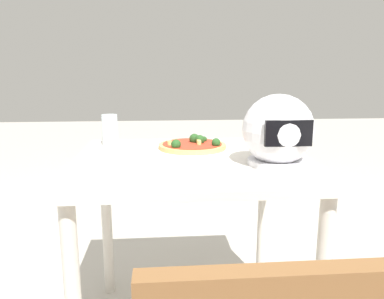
{
  "coord_description": "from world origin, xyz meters",
  "views": [
    {
      "loc": [
        0.11,
        1.4,
        1.11
      ],
      "look_at": [
        -0.01,
        -0.06,
        0.8
      ],
      "focal_mm": 35.14,
      "sensor_mm": 36.0,
      "label": 1
    }
  ],
  "objects_px": {
    "dining_table": "(192,186)",
    "drinking_glass": "(110,130)",
    "pizza": "(193,145)",
    "motorcycle_helmet": "(278,131)"
  },
  "relations": [
    {
      "from": "motorcycle_helmet",
      "to": "dining_table",
      "type": "bearing_deg",
      "value": -23.27
    },
    {
      "from": "drinking_glass",
      "to": "dining_table",
      "type": "bearing_deg",
      "value": 140.51
    },
    {
      "from": "pizza",
      "to": "motorcycle_helmet",
      "type": "xyz_separation_m",
      "value": [
        -0.28,
        0.25,
        0.09
      ]
    },
    {
      "from": "pizza",
      "to": "drinking_glass",
      "type": "distance_m",
      "value": 0.4
    },
    {
      "from": "motorcycle_helmet",
      "to": "drinking_glass",
      "type": "bearing_deg",
      "value": -32.72
    },
    {
      "from": "pizza",
      "to": "drinking_glass",
      "type": "bearing_deg",
      "value": -23.81
    },
    {
      "from": "motorcycle_helmet",
      "to": "drinking_glass",
      "type": "xyz_separation_m",
      "value": [
        0.64,
        -0.41,
        -0.05
      ]
    },
    {
      "from": "dining_table",
      "to": "drinking_glass",
      "type": "distance_m",
      "value": 0.48
    },
    {
      "from": "dining_table",
      "to": "motorcycle_helmet",
      "type": "xyz_separation_m",
      "value": [
        -0.3,
        0.13,
        0.23
      ]
    },
    {
      "from": "pizza",
      "to": "drinking_glass",
      "type": "height_order",
      "value": "drinking_glass"
    }
  ]
}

